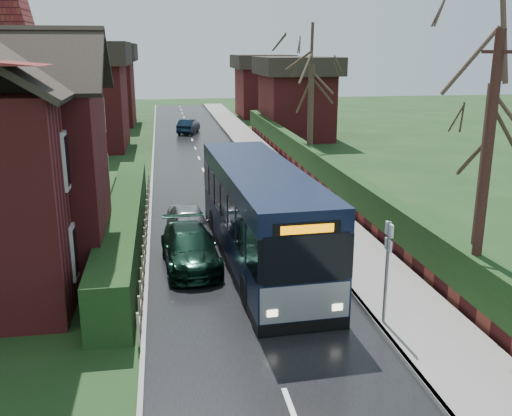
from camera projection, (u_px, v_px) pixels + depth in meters
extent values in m
plane|color=#24421C|center=(247.00, 289.00, 17.46)|extent=(140.00, 140.00, 0.00)
cube|color=black|center=(216.00, 204.00, 26.96)|extent=(6.00, 100.00, 0.02)
cube|color=slate|center=(303.00, 199.00, 27.61)|extent=(2.50, 100.00, 0.14)
cube|color=gray|center=(279.00, 200.00, 27.42)|extent=(0.12, 100.00, 0.14)
cube|color=gray|center=(150.00, 206.00, 26.47)|extent=(0.12, 100.00, 0.10)
cube|color=black|center=(125.00, 223.00, 21.38)|extent=(1.20, 16.00, 1.60)
cube|color=maroon|center=(334.00, 194.00, 27.79)|extent=(0.30, 50.00, 0.60)
cube|color=black|center=(335.00, 175.00, 27.54)|extent=(0.60, 50.00, 1.20)
cube|color=maroon|center=(62.00, 186.00, 17.69)|extent=(2.50, 4.00, 6.00)
cube|color=silver|center=(75.00, 249.00, 16.25)|extent=(0.08, 1.20, 1.60)
cube|color=black|center=(76.00, 249.00, 16.26)|extent=(0.03, 0.95, 1.35)
cube|color=silver|center=(67.00, 159.00, 15.55)|extent=(0.08, 1.20, 1.60)
cube|color=black|center=(68.00, 159.00, 15.56)|extent=(0.03, 0.95, 1.35)
cube|color=silver|center=(91.00, 211.00, 20.05)|extent=(0.08, 1.20, 1.60)
cube|color=black|center=(92.00, 211.00, 20.06)|extent=(0.03, 0.95, 1.35)
cube|color=silver|center=(85.00, 137.00, 19.35)|extent=(0.08, 1.20, 1.60)
cube|color=black|center=(86.00, 137.00, 19.36)|extent=(0.03, 0.95, 1.35)
cube|color=silver|center=(102.00, 185.00, 23.85)|extent=(0.08, 1.20, 1.60)
cube|color=black|center=(103.00, 185.00, 23.86)|extent=(0.03, 0.95, 1.35)
cube|color=silver|center=(97.00, 123.00, 23.15)|extent=(0.08, 1.20, 1.60)
cube|color=black|center=(98.00, 123.00, 23.16)|extent=(0.03, 0.95, 1.35)
cube|color=silver|center=(107.00, 173.00, 26.23)|extent=(0.08, 1.20, 1.60)
cube|color=black|center=(108.00, 173.00, 26.23)|extent=(0.03, 0.95, 1.35)
cube|color=silver|center=(103.00, 116.00, 25.53)|extent=(0.08, 1.20, 1.60)
cube|color=black|center=(104.00, 116.00, 25.53)|extent=(0.03, 0.95, 1.35)
cube|color=black|center=(260.00, 236.00, 19.56)|extent=(2.94, 10.94, 1.12)
cube|color=black|center=(260.00, 204.00, 19.25)|extent=(2.96, 10.95, 1.18)
cube|color=black|center=(260.00, 177.00, 19.00)|extent=(2.94, 10.94, 0.65)
cube|color=black|center=(260.00, 256.00, 19.76)|extent=(2.94, 10.94, 0.35)
cube|color=gray|center=(305.00, 302.00, 14.50)|extent=(2.37, 0.22, 0.99)
cube|color=black|center=(306.00, 259.00, 14.15)|extent=(2.22, 0.18, 1.28)
cube|color=black|center=(307.00, 229.00, 13.94)|extent=(1.73, 0.16, 0.35)
cube|color=#FF8C00|center=(307.00, 229.00, 13.90)|extent=(1.36, 0.10, 0.22)
cube|color=black|center=(304.00, 326.00, 14.67)|extent=(2.42, 0.25, 0.30)
cube|color=#FFF2CC|center=(272.00, 313.00, 14.33)|extent=(0.28, 0.06, 0.18)
cube|color=#FFF2CC|center=(337.00, 307.00, 14.67)|extent=(0.28, 0.06, 0.18)
cylinder|color=black|center=(248.00, 291.00, 16.18)|extent=(0.32, 0.96, 0.95)
cylinder|color=black|center=(322.00, 284.00, 16.63)|extent=(0.32, 0.96, 0.95)
cylinder|color=black|center=(214.00, 221.00, 22.73)|extent=(0.32, 0.96, 0.95)
cylinder|color=black|center=(269.00, 218.00, 23.17)|extent=(0.32, 0.96, 0.95)
imported|color=#A9A9AE|center=(189.00, 223.00, 21.94)|extent=(1.86, 3.84, 1.26)
imported|color=black|center=(190.00, 248.00, 19.23)|extent=(2.06, 4.48, 1.27)
imported|color=black|center=(188.00, 126.00, 49.73)|extent=(2.24, 3.93, 1.23)
cylinder|color=slate|center=(386.00, 275.00, 14.72)|extent=(0.08, 0.08, 2.91)
cube|color=silver|center=(389.00, 229.00, 14.38)|extent=(0.07, 0.44, 0.33)
cube|color=silver|center=(388.00, 245.00, 14.49)|extent=(0.06, 0.40, 0.29)
cylinder|color=black|center=(484.00, 182.00, 14.70)|extent=(0.26, 0.26, 7.57)
cube|color=black|center=(499.00, 52.00, 13.82)|extent=(0.40, 0.95, 0.09)
cylinder|color=#3E2E24|center=(482.00, 193.00, 16.43)|extent=(0.30, 0.30, 6.20)
cylinder|color=#362A20|center=(310.00, 121.00, 32.44)|extent=(0.34, 0.34, 6.28)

